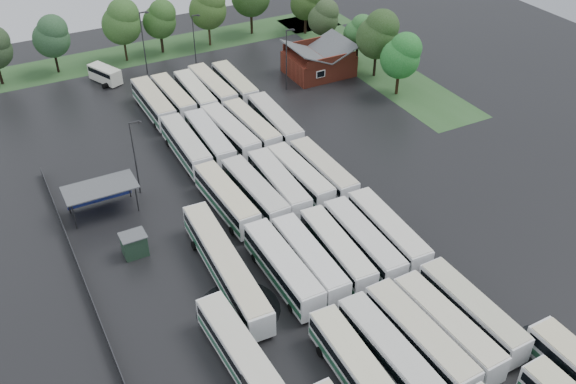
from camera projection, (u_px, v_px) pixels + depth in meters
name	position (u px, v px, depth m)	size (l,w,h in m)	color
ground	(325.00, 276.00, 65.99)	(160.00, 160.00, 0.00)	black
brick_building	(319.00, 63.00, 104.92)	(10.07, 8.60, 5.39)	maroon
wash_shed	(100.00, 189.00, 73.58)	(8.20, 4.20, 3.58)	#2D2D30
utility_hut	(134.00, 244.00, 68.13)	(2.70, 2.20, 2.62)	#1C3524
grass_strip_north	(149.00, 51.00, 113.49)	(80.00, 10.00, 0.01)	#2C5226
grass_strip_east	(369.00, 62.00, 109.84)	(10.00, 50.00, 0.01)	#2C5226
west_fence	(90.00, 295.00, 62.93)	(0.10, 50.00, 1.20)	#2D2D30
bus_r1c0	(356.00, 368.00, 54.00)	(3.03, 12.50, 3.46)	white
bus_r1c1	(390.00, 353.00, 55.24)	(2.84, 12.72, 3.53)	white
bus_r1c2	(419.00, 338.00, 56.59)	(3.14, 12.95, 3.58)	white
bus_r1c3	(447.00, 327.00, 57.75)	(3.13, 12.64, 3.49)	white
bus_r1c4	(471.00, 311.00, 59.44)	(2.89, 12.38, 3.43)	white
bus_r2c0	(283.00, 267.00, 64.21)	(2.75, 12.83, 3.57)	white
bus_r2c1	(309.00, 259.00, 65.28)	(2.90, 12.44, 3.45)	white
bus_r2c2	(337.00, 250.00, 66.50)	(3.19, 12.40, 3.42)	white
bus_r2c3	(363.00, 241.00, 67.55)	(3.09, 12.78, 3.54)	white
bus_r2c4	(388.00, 231.00, 68.96)	(3.19, 12.81, 3.54)	white
bus_r3c0	(226.00, 199.00, 73.88)	(3.09, 12.62, 3.49)	white
bus_r3c1	(255.00, 192.00, 74.93)	(3.10, 12.64, 3.49)	white
bus_r3c2	(279.00, 184.00, 76.24)	(3.06, 12.64, 3.50)	white
bus_r3c3	(300.00, 176.00, 77.73)	(2.99, 12.29, 3.40)	white
bus_r3c4	(323.00, 171.00, 78.68)	(2.79, 12.36, 3.43)	white
bus_r4c0	(186.00, 146.00, 83.44)	(2.91, 12.84, 3.56)	white
bus_r4c1	(210.00, 140.00, 84.70)	(3.03, 12.69, 3.51)	white
bus_r4c2	(230.00, 133.00, 86.10)	(3.38, 12.99, 3.58)	white
bus_r4c3	(252.00, 127.00, 87.50)	(3.17, 12.57, 3.47)	white
bus_r4c4	(275.00, 122.00, 88.61)	(3.16, 12.97, 3.59)	white
bus_r5c0	(154.00, 103.00, 93.22)	(2.80, 12.74, 3.54)	white
bus_r5c1	(174.00, 98.00, 94.79)	(2.93, 12.25, 3.39)	white
bus_r5c2	(195.00, 94.00, 95.77)	(2.83, 12.22, 3.39)	white
bus_r5c3	(212.00, 88.00, 97.21)	(3.04, 12.76, 3.53)	white
bus_r5c4	(235.00, 85.00, 98.36)	(2.76, 12.33, 3.43)	white
artic_bus_west_b	(225.00, 266.00, 64.45)	(3.41, 18.91, 3.49)	white
artic_bus_west_c	(255.00, 375.00, 53.41)	(3.19, 18.48, 3.41)	white
minibus	(105.00, 74.00, 102.55)	(4.35, 6.29, 2.58)	silver
tree_north_1	(52.00, 36.00, 102.82)	(5.91, 5.91, 9.79)	black
tree_north_2	(122.00, 21.00, 106.25)	(6.55, 6.55, 10.84)	black
tree_north_3	(160.00, 19.00, 109.69)	(5.72, 5.70, 9.45)	black
tree_north_4	(209.00, 7.00, 111.80)	(6.58, 6.58, 10.89)	#3A2A19
tree_east_0	(402.00, 55.00, 96.24)	(6.01, 6.01, 9.96)	black
tree_east_1	(379.00, 34.00, 101.19)	(6.73, 6.73, 11.14)	black
tree_east_2	(360.00, 32.00, 107.01)	(5.00, 4.97, 8.24)	black
tree_east_3	(324.00, 17.00, 111.49)	(5.35, 5.35, 8.85)	#362716
tree_east_4	(307.00, 2.00, 117.09)	(5.68, 5.63, 9.33)	black
lamp_post_ne	(287.00, 56.00, 97.88)	(1.51, 0.29, 9.81)	#2D2D30
lamp_post_nw	(135.00, 153.00, 75.06)	(1.49, 0.29, 9.67)	#2D2D30
lamp_post_back_w	(144.00, 39.00, 102.56)	(1.60, 0.31, 10.38)	#2D2D30
lamp_post_back_e	(195.00, 39.00, 104.19)	(1.43, 0.28, 9.32)	#2D2D30
puddle_2	(238.00, 310.00, 62.11)	(8.22, 8.22, 0.01)	black
puddle_3	(374.00, 266.00, 67.24)	(3.67, 3.67, 0.01)	black
puddle_4	(537.00, 337.00, 59.33)	(3.01, 3.01, 0.01)	black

